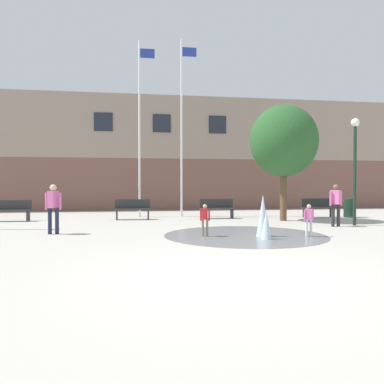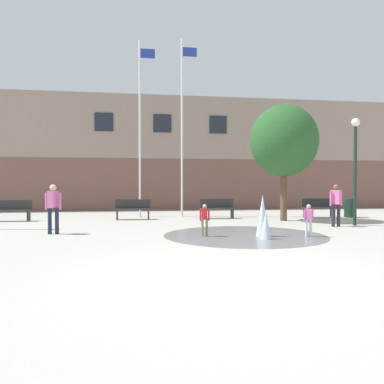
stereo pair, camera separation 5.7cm
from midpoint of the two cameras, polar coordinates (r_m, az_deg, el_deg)
name	(u,v)px [view 1 (the left image)]	position (r m, az deg, el deg)	size (l,w,h in m)	color
ground_plane	(228,274)	(6.83, 5.26, -12.29)	(100.00, 100.00, 0.00)	#B2ADA3
library_building	(159,156)	(26.16, -5.16, 5.45)	(36.00, 6.05, 7.10)	brown
splash_fountain	(256,225)	(11.63, 9.57, -5.01)	(5.06, 5.06, 1.29)	gray
park_bench_far_left	(11,210)	(17.93, -25.89, -2.51)	(1.60, 0.44, 0.91)	#28282D
park_bench_left_of_flagpoles	(133,209)	(17.17, -9.13, -2.56)	(1.60, 0.44, 0.91)	#28282D
park_bench_under_right_flagpole	(217,208)	(17.53, 3.74, -2.48)	(1.60, 0.44, 0.91)	#28282D
park_bench_far_right	(318,207)	(19.14, 18.57, -2.23)	(1.60, 0.44, 0.91)	#28282D
child_in_fountain	(309,218)	(11.89, 17.25, -3.77)	(0.31, 0.21, 0.99)	silver
child_running	(205,217)	(11.45, 1.85, -3.90)	(0.31, 0.24, 0.99)	#89755B
adult_near_bench	(336,202)	(15.11, 20.96, -1.41)	(0.50, 0.39, 1.59)	#28282D
adult_in_red	(53,205)	(12.74, -20.50, -1.86)	(0.50, 0.39, 1.59)	#1E233D
flagpole_left	(140,124)	(18.76, -8.03, 10.27)	(0.80, 0.10, 8.62)	silver
flagpole_right	(182,123)	(18.91, -1.62, 10.48)	(0.80, 0.10, 8.80)	silver
lamp_post_right_lane	(355,156)	(15.81, 23.48, 5.03)	(0.32, 0.32, 4.14)	#192D23
trash_can	(350,208)	(19.59, 22.82, -2.27)	(0.56, 0.56, 0.90)	#193323
street_tree_near_building	(284,141)	(16.94, 13.70, 7.54)	(2.95, 2.95, 5.06)	brown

